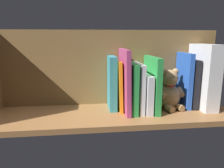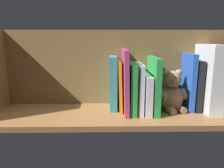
# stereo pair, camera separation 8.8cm
# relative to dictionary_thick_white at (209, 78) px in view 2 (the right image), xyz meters

# --- Properties ---
(ground_plane) EXTENTS (1.03, 0.30, 0.02)m
(ground_plane) POSITION_rel_dictionary_thick_white_xyz_m (0.41, 0.02, -0.15)
(ground_plane) COLOR #9E6B3D
(shelf_back_panel) EXTENTS (1.03, 0.02, 0.34)m
(shelf_back_panel) POSITION_rel_dictionary_thick_white_xyz_m (0.41, -0.11, 0.03)
(shelf_back_panel) COLOR olive
(shelf_back_panel) RESTS_ON ground_plane
(dictionary_thick_white) EXTENTS (0.06, 0.19, 0.28)m
(dictionary_thick_white) POSITION_rel_dictionary_thick_white_xyz_m (0.00, 0.00, 0.00)
(dictionary_thick_white) COLOR white
(dictionary_thick_white) RESTS_ON ground_plane
(book_0) EXTENTS (0.02, 0.14, 0.22)m
(book_0) POSITION_rel_dictionary_thick_white_xyz_m (0.05, -0.02, -0.03)
(book_0) COLOR black
(book_0) RESTS_ON ground_plane
(book_1) EXTENTS (0.02, 0.14, 0.24)m
(book_1) POSITION_rel_dictionary_thick_white_xyz_m (0.08, -0.02, -0.02)
(book_1) COLOR blue
(book_1) RESTS_ON ground_plane
(teddy_bear) EXTENTS (0.14, 0.13, 0.18)m
(teddy_bear) POSITION_rel_dictionary_thick_white_xyz_m (0.15, 0.00, -0.06)
(teddy_bear) COLOR tan
(teddy_bear) RESTS_ON ground_plane
(book_2) EXTENTS (0.02, 0.20, 0.23)m
(book_2) POSITION_rel_dictionary_thick_white_xyz_m (0.24, 0.00, -0.03)
(book_2) COLOR green
(book_2) RESTS_ON ground_plane
(book_3) EXTENTS (0.03, 0.20, 0.16)m
(book_3) POSITION_rel_dictionary_thick_white_xyz_m (0.27, 0.00, -0.06)
(book_3) COLOR silver
(book_3) RESTS_ON ground_plane
(book_4) EXTENTS (0.02, 0.19, 0.20)m
(book_4) POSITION_rel_dictionary_thick_white_xyz_m (0.30, -0.00, -0.04)
(book_4) COLOR silver
(book_4) RESTS_ON ground_plane
(book_5) EXTENTS (0.03, 0.19, 0.21)m
(book_5) POSITION_rel_dictionary_thick_white_xyz_m (0.33, 0.00, -0.04)
(book_5) COLOR green
(book_5) RESTS_ON ground_plane
(book_6) EXTENTS (0.02, 0.20, 0.26)m
(book_6) POSITION_rel_dictionary_thick_white_xyz_m (0.36, 0.00, -0.01)
(book_6) COLOR #B23F72
(book_6) RESTS_ON ground_plane
(book_7) EXTENTS (0.02, 0.15, 0.22)m
(book_7) POSITION_rel_dictionary_thick_white_xyz_m (0.38, -0.02, -0.03)
(book_7) COLOR orange
(book_7) RESTS_ON ground_plane
(book_8) EXTENTS (0.03, 0.13, 0.23)m
(book_8) POSITION_rel_dictionary_thick_white_xyz_m (0.41, -0.03, -0.03)
(book_8) COLOR teal
(book_8) RESTS_ON ground_plane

